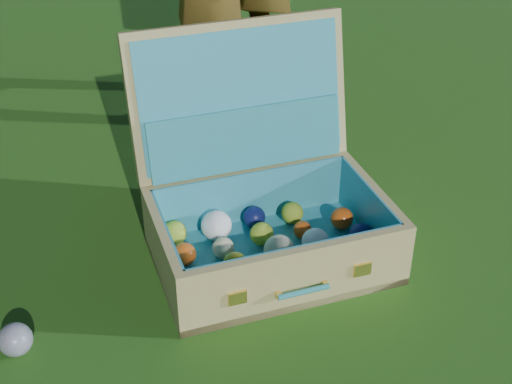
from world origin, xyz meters
name	(u,v)px	position (x,y,z in m)	size (l,w,h in m)	color
ground	(283,230)	(0.00, 0.00, 0.00)	(60.00, 60.00, 0.00)	#215114
stray_ball	(15,340)	(-0.74, -0.08, 0.04)	(0.07, 0.07, 0.07)	#3D67A0
suitcase	(261,195)	(-0.08, -0.02, 0.16)	(0.67, 0.62, 0.54)	tan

